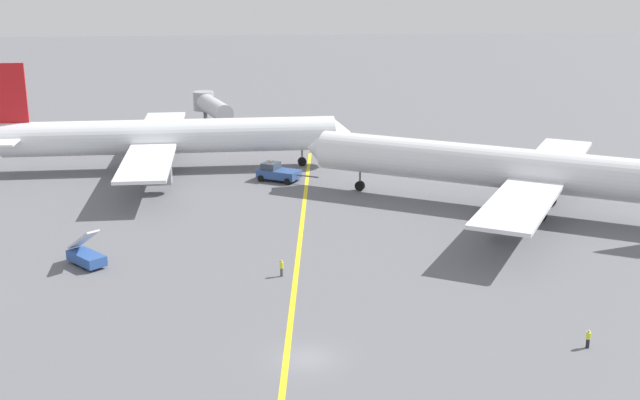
% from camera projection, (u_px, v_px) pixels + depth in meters
% --- Properties ---
extents(ground_plane, '(600.00, 600.00, 0.00)m').
position_uv_depth(ground_plane, '(306.00, 358.00, 61.21)').
color(ground_plane, slate).
extents(taxiway_stripe, '(12.80, 119.42, 0.01)m').
position_uv_depth(taxiway_stripe, '(292.00, 305.00, 70.73)').
color(taxiway_stripe, yellow).
rests_on(taxiway_stripe, ground).
extents(airliner_at_gate_left, '(53.23, 46.71, 15.85)m').
position_uv_depth(airliner_at_gate_left, '(168.00, 137.00, 116.83)').
color(airliner_at_gate_left, white).
rests_on(airliner_at_gate_left, ground).
extents(airliner_being_pushed, '(51.83, 42.41, 16.45)m').
position_uv_depth(airliner_being_pushed, '(524.00, 170.00, 96.96)').
color(airliner_being_pushed, silver).
rests_on(airliner_being_pushed, ground).
extents(pushback_tug, '(8.49, 5.79, 2.78)m').
position_uv_depth(pushback_tug, '(278.00, 172.00, 111.68)').
color(pushback_tug, '#2D4C8C').
rests_on(pushback_tug, ground).
extents(gse_stair_truck_yellow, '(4.46, 4.71, 4.06)m').
position_uv_depth(gse_stair_truck_yellow, '(86.00, 256.00, 79.94)').
color(gse_stair_truck_yellow, '#2D5199').
rests_on(gse_stair_truck_yellow, ground).
extents(ground_crew_wing_walker_right, '(0.36, 0.47, 1.68)m').
position_uv_depth(ground_crew_wing_walker_right, '(282.00, 268.00, 77.16)').
color(ground_crew_wing_walker_right, '#4C4C51').
rests_on(ground_crew_wing_walker_right, ground).
extents(ground_crew_marshaller_foreground, '(0.37, 0.45, 1.54)m').
position_uv_depth(ground_crew_marshaller_foreground, '(588.00, 339.00, 62.67)').
color(ground_crew_marshaller_foreground, black).
rests_on(ground_crew_marshaller_foreground, ground).
extents(jet_bridge, '(7.82, 16.98, 6.17)m').
position_uv_depth(jet_bridge, '(211.00, 106.00, 145.89)').
color(jet_bridge, '#B7B7BC').
rests_on(jet_bridge, ground).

